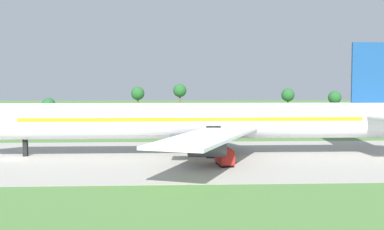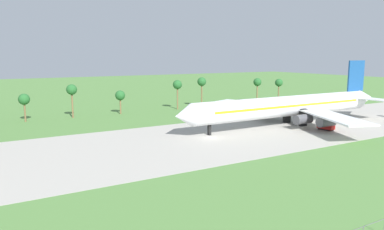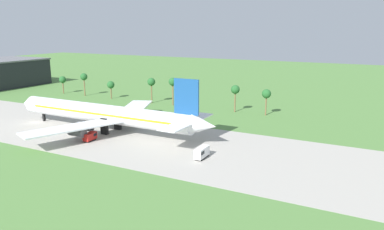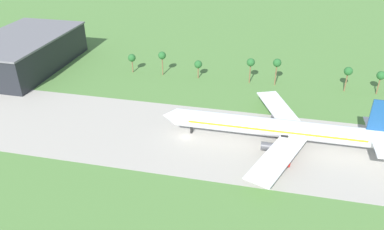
{
  "view_description": "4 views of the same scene",
  "coord_description": "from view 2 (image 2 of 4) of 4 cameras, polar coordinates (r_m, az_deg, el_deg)",
  "views": [
    {
      "loc": [
        25.23,
        -79.46,
        12.11
      ],
      "look_at": [
        29.51,
        2.82,
        6.93
      ],
      "focal_mm": 45.0,
      "sensor_mm": 36.0,
      "label": 1
    },
    {
      "loc": [
        -52.85,
        -79.16,
        21.08
      ],
      "look_at": [
        -4.18,
        2.82,
        5.93
      ],
      "focal_mm": 35.0,
      "sensor_mm": 36.0,
      "label": 2
    },
    {
      "loc": [
        112.36,
        -91.17,
        33.69
      ],
      "look_at": [
        63.2,
        2.82,
        9.01
      ],
      "focal_mm": 35.0,
      "sensor_mm": 36.0,
      "label": 3
    },
    {
      "loc": [
        25.88,
        -106.59,
        70.34
      ],
      "look_at": [
        0.91,
        5.0,
        6.0
      ],
      "focal_mm": 35.0,
      "sensor_mm": 36.0,
      "label": 4
    }
  ],
  "objects": [
    {
      "name": "taxiway_strip",
      "position": [
        97.49,
        2.97,
        -3.46
      ],
      "size": [
        320.0,
        44.0,
        0.02
      ],
      "color": "#A8A399",
      "rests_on": "ground_plane"
    },
    {
      "name": "ground_plane",
      "position": [
        97.49,
        2.97,
        -3.47
      ],
      "size": [
        600.0,
        600.0,
        0.0
      ],
      "primitive_type": "plane",
      "color": "#517F3D"
    },
    {
      "name": "palm_tree_row",
      "position": [
        146.95,
        -2.89,
        4.17
      ],
      "size": [
        113.31,
        3.6,
        12.39
      ],
      "color": "brown",
      "rests_on": "ground_plane"
    },
    {
      "name": "jet_airliner",
      "position": [
        118.41,
        14.91,
        1.35
      ],
      "size": [
        80.0,
        60.82,
        19.47
      ],
      "color": "white",
      "rests_on": "ground_plane"
    },
    {
      "name": "baggage_tug",
      "position": [
        113.71,
        19.66,
        -1.49
      ],
      "size": [
        2.54,
        4.97,
        2.51
      ],
      "color": "black",
      "rests_on": "ground_plane"
    }
  ]
}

